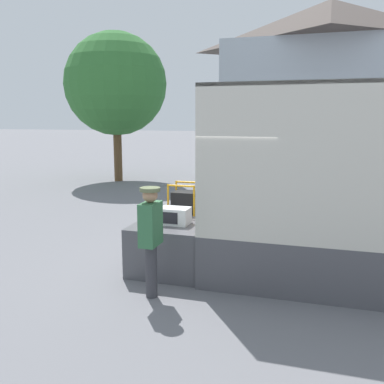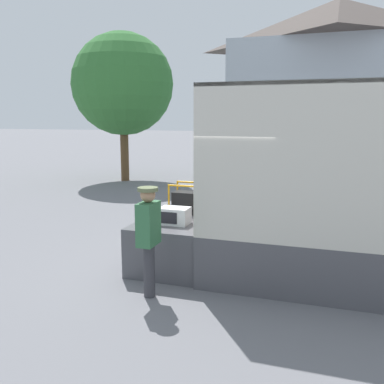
{
  "view_description": "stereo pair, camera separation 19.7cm",
  "coord_description": "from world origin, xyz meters",
  "px_view_note": "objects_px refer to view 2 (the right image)",
  "views": [
    {
      "loc": [
        1.9,
        -7.57,
        2.78
      ],
      "look_at": [
        -0.37,
        -0.2,
        1.43
      ],
      "focal_mm": 40.0,
      "sensor_mm": 36.0,
      "label": 1
    },
    {
      "loc": [
        2.08,
        -7.51,
        2.78
      ],
      "look_at": [
        -0.37,
        -0.2,
        1.43
      ],
      "focal_mm": 40.0,
      "sensor_mm": 36.0,
      "label": 2
    }
  ],
  "objects_px": {
    "worker_person": "(149,230)",
    "portable_generator": "(187,202)",
    "microwave": "(175,216)",
    "street_tree": "(123,84)"
  },
  "relations": [
    {
      "from": "worker_person",
      "to": "portable_generator",
      "type": "bearing_deg",
      "value": 93.43
    },
    {
      "from": "microwave",
      "to": "street_tree",
      "type": "xyz_separation_m",
      "value": [
        -6.19,
        10.02,
        3.16
      ]
    },
    {
      "from": "portable_generator",
      "to": "worker_person",
      "type": "distance_m",
      "value": 2.14
    },
    {
      "from": "microwave",
      "to": "worker_person",
      "type": "relative_size",
      "value": 0.3
    },
    {
      "from": "worker_person",
      "to": "microwave",
      "type": "bearing_deg",
      "value": 91.36
    },
    {
      "from": "portable_generator",
      "to": "worker_person",
      "type": "bearing_deg",
      "value": -86.57
    },
    {
      "from": "portable_generator",
      "to": "street_tree",
      "type": "distance_m",
      "value": 11.36
    },
    {
      "from": "microwave",
      "to": "street_tree",
      "type": "bearing_deg",
      "value": 121.68
    },
    {
      "from": "portable_generator",
      "to": "worker_person",
      "type": "relative_size",
      "value": 0.35
    },
    {
      "from": "portable_generator",
      "to": "worker_person",
      "type": "xyz_separation_m",
      "value": [
        0.13,
        -2.14,
        -0.04
      ]
    }
  ]
}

